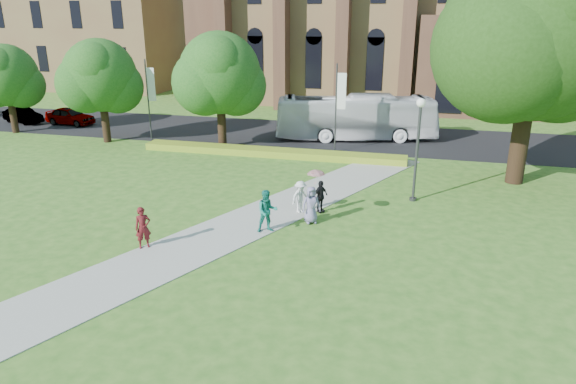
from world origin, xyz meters
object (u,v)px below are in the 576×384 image
(streetlamp, at_px, (418,138))
(tour_coach, at_px, (356,117))
(large_tree, at_px, (537,28))
(car_1, at_px, (23,115))
(car_0, at_px, (70,116))
(pedestrian_0, at_px, (143,228))

(streetlamp, height_order, tour_coach, streetlamp)
(large_tree, height_order, car_1, large_tree)
(car_0, distance_m, pedestrian_0, 27.93)
(car_1, bearing_deg, pedestrian_0, -114.68)
(streetlamp, xyz_separation_m, car_1, (-33.60, 11.90, -2.62))
(streetlamp, relative_size, tour_coach, 0.44)
(car_0, bearing_deg, streetlamp, -105.61)
(large_tree, xyz_separation_m, car_0, (-34.63, 7.79, -7.60))
(streetlamp, height_order, car_0, streetlamp)
(large_tree, relative_size, car_1, 3.30)
(car_1, relative_size, pedestrian_0, 2.31)
(tour_coach, distance_m, car_1, 29.02)
(large_tree, bearing_deg, pedestrian_0, -140.86)
(tour_coach, bearing_deg, car_1, 77.71)
(streetlamp, height_order, large_tree, large_tree)
(streetlamp, distance_m, pedestrian_0, 13.75)
(streetlamp, distance_m, car_1, 35.74)
(large_tree, bearing_deg, car_1, 169.29)
(pedestrian_0, bearing_deg, streetlamp, 1.58)
(car_0, bearing_deg, tour_coach, -81.45)
(large_tree, distance_m, car_0, 36.30)
(tour_coach, relative_size, car_0, 2.74)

